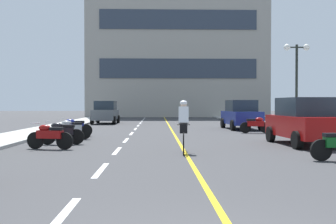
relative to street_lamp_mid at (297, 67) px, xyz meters
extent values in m
plane|color=#38383A|center=(-7.18, 2.09, -3.67)|extent=(140.00, 140.00, 0.00)
cube|color=#A8A8A3|center=(-14.38, 5.09, -3.61)|extent=(2.40, 72.00, 0.12)
cube|color=#A8A8A3|center=(0.02, 5.09, -3.61)|extent=(2.40, 72.00, 0.12)
cube|color=silver|center=(-9.18, -16.91, -3.66)|extent=(0.14, 2.20, 0.01)
cube|color=silver|center=(-9.18, -12.91, -3.66)|extent=(0.14, 2.20, 0.01)
cube|color=silver|center=(-9.18, -8.91, -3.66)|extent=(0.14, 2.20, 0.01)
cube|color=silver|center=(-9.18, -4.91, -3.66)|extent=(0.14, 2.20, 0.01)
cube|color=silver|center=(-9.18, -0.91, -3.66)|extent=(0.14, 2.20, 0.01)
cube|color=silver|center=(-9.18, 3.09, -3.66)|extent=(0.14, 2.20, 0.01)
cube|color=silver|center=(-9.18, 7.09, -3.66)|extent=(0.14, 2.20, 0.01)
cube|color=silver|center=(-9.18, 11.09, -3.66)|extent=(0.14, 2.20, 0.01)
cube|color=silver|center=(-9.18, 15.09, -3.66)|extent=(0.14, 2.20, 0.01)
cube|color=silver|center=(-9.18, 19.09, -3.66)|extent=(0.14, 2.20, 0.01)
cube|color=silver|center=(-9.18, 23.09, -3.66)|extent=(0.14, 2.20, 0.01)
cube|color=silver|center=(-9.18, 27.09, -3.66)|extent=(0.14, 2.20, 0.01)
cube|color=gold|center=(-6.93, 5.09, -3.66)|extent=(0.12, 66.00, 0.01)
cube|color=#9E998E|center=(-5.23, 30.16, 6.06)|extent=(22.35, 8.15, 19.45)
cube|color=#2D3847|center=(-5.23, 26.04, 2.17)|extent=(18.77, 0.10, 2.33)
cube|color=#2D3847|center=(-5.23, 26.04, 8.00)|extent=(18.77, 0.10, 2.33)
cylinder|color=black|center=(0.00, 0.00, -1.16)|extent=(0.14, 0.14, 4.78)
cylinder|color=black|center=(0.00, 0.00, 1.08)|extent=(1.10, 0.08, 0.08)
sphere|color=white|center=(-0.55, 0.00, 1.08)|extent=(0.36, 0.36, 0.36)
sphere|color=white|center=(0.55, 0.00, 1.08)|extent=(0.36, 0.36, 0.36)
cylinder|color=black|center=(-3.11, -5.83, -3.35)|extent=(0.25, 0.65, 0.64)
cylinder|color=black|center=(-1.41, -5.74, -3.35)|extent=(0.25, 0.65, 0.64)
cylinder|color=black|center=(-2.97, -8.62, -3.35)|extent=(0.25, 0.65, 0.64)
cube|color=maroon|center=(-2.19, -7.18, -2.95)|extent=(1.90, 4.28, 0.80)
cube|color=#1E2833|center=(-2.19, -7.18, -2.20)|extent=(1.67, 2.27, 0.70)
cylinder|color=black|center=(-3.47, 4.09, -3.35)|extent=(0.25, 0.65, 0.64)
cylinder|color=black|center=(-1.77, 4.17, -3.35)|extent=(0.25, 0.65, 0.64)
cylinder|color=black|center=(-3.34, 1.29, -3.35)|extent=(0.25, 0.65, 0.64)
cylinder|color=black|center=(-1.64, 1.37, -3.35)|extent=(0.25, 0.65, 0.64)
cube|color=navy|center=(-2.55, 2.73, -2.95)|extent=(1.89, 4.27, 0.80)
cube|color=#1E2833|center=(-2.55, 2.73, -2.20)|extent=(1.66, 2.27, 0.70)
cylinder|color=black|center=(-12.76, 11.68, -3.35)|extent=(0.23, 0.64, 0.64)
cylinder|color=black|center=(-11.06, 11.64, -3.35)|extent=(0.23, 0.64, 0.64)
cylinder|color=black|center=(-12.82, 8.88, -3.35)|extent=(0.23, 0.64, 0.64)
cylinder|color=black|center=(-11.12, 8.85, -3.35)|extent=(0.23, 0.64, 0.64)
cube|color=#4C5156|center=(-11.94, 10.26, -2.95)|extent=(1.78, 4.23, 0.80)
cube|color=#1E2833|center=(-11.94, 10.26, -2.20)|extent=(1.60, 2.23, 0.70)
cylinder|color=black|center=(-3.32, -11.53, -3.37)|extent=(0.60, 0.12, 0.60)
cube|color=black|center=(-3.02, -11.52, -2.95)|extent=(0.45, 0.26, 0.10)
cylinder|color=black|center=(-12.09, -8.25, -3.37)|extent=(0.61, 0.23, 0.60)
cylinder|color=black|center=(-11.02, -8.50, -3.37)|extent=(0.61, 0.23, 0.60)
cube|color=maroon|center=(-11.55, -8.38, -3.15)|extent=(0.94, 0.47, 0.28)
ellipsoid|color=maroon|center=(-11.75, -8.33, -2.93)|extent=(0.48, 0.33, 0.22)
cube|color=black|center=(-11.31, -8.43, -2.95)|extent=(0.48, 0.33, 0.10)
cylinder|color=silver|center=(-12.09, -8.25, -2.77)|extent=(0.16, 0.59, 0.03)
cylinder|color=black|center=(-12.06, -6.77, -3.37)|extent=(0.60, 0.12, 0.60)
cylinder|color=black|center=(-10.96, -6.74, -3.37)|extent=(0.60, 0.12, 0.60)
cube|color=black|center=(-11.51, -6.76, -3.15)|extent=(0.91, 0.30, 0.28)
ellipsoid|color=black|center=(-11.71, -6.76, -2.93)|extent=(0.45, 0.25, 0.22)
cube|color=black|center=(-11.26, -6.75, -2.95)|extent=(0.45, 0.25, 0.10)
cylinder|color=silver|center=(-12.06, -6.77, -2.77)|extent=(0.05, 0.60, 0.03)
cylinder|color=black|center=(-12.13, -4.76, -3.37)|extent=(0.61, 0.22, 0.60)
cylinder|color=black|center=(-11.05, -4.53, -3.37)|extent=(0.61, 0.22, 0.60)
cube|color=#B2B2B7|center=(-11.59, -4.64, -3.15)|extent=(0.94, 0.46, 0.28)
ellipsoid|color=#B2B2B7|center=(-11.79, -4.68, -2.93)|extent=(0.48, 0.33, 0.22)
cube|color=black|center=(-11.35, -4.59, -2.95)|extent=(0.48, 0.33, 0.10)
cylinder|color=silver|center=(-12.13, -4.76, -2.77)|extent=(0.16, 0.59, 0.03)
cylinder|color=black|center=(-12.34, -3.01, -3.37)|extent=(0.61, 0.16, 0.60)
cylinder|color=black|center=(-11.25, -2.91, -3.37)|extent=(0.61, 0.16, 0.60)
cube|color=navy|center=(-11.79, -2.96, -3.15)|extent=(0.92, 0.37, 0.28)
ellipsoid|color=navy|center=(-11.99, -2.98, -2.93)|extent=(0.46, 0.28, 0.22)
cube|color=black|center=(-11.54, -2.94, -2.95)|extent=(0.46, 0.28, 0.10)
cylinder|color=silver|center=(-12.34, -3.01, -2.77)|extent=(0.09, 0.60, 0.03)
cylinder|color=black|center=(-1.96, -0.83, -3.37)|extent=(0.60, 0.12, 0.60)
cylinder|color=black|center=(-3.06, -0.80, -3.37)|extent=(0.60, 0.12, 0.60)
cube|color=maroon|center=(-2.51, -0.81, -3.15)|extent=(0.91, 0.31, 0.28)
ellipsoid|color=maroon|center=(-2.31, -0.82, -2.93)|extent=(0.45, 0.25, 0.22)
cube|color=black|center=(-2.76, -0.81, -2.95)|extent=(0.45, 0.25, 0.10)
cylinder|color=silver|center=(-1.96, -0.83, -2.77)|extent=(0.05, 0.60, 0.03)
torus|color=black|center=(-6.95, -9.06, -3.33)|extent=(0.09, 0.72, 0.72)
torus|color=black|center=(-7.02, -10.10, -3.33)|extent=(0.09, 0.72, 0.72)
cylinder|color=black|center=(-6.99, -9.61, -3.03)|extent=(0.10, 0.95, 0.04)
cube|color=black|center=(-7.00, -9.76, -2.81)|extent=(0.11, 0.21, 0.06)
cylinder|color=black|center=(-6.96, -9.16, -2.78)|extent=(0.42, 0.06, 0.03)
cube|color=black|center=(-6.99, -9.71, -2.88)|extent=(0.26, 0.38, 0.28)
cube|color=white|center=(-6.98, -9.56, -2.48)|extent=(0.35, 0.48, 0.61)
sphere|color=beige|center=(-6.97, -9.43, -2.13)|extent=(0.20, 0.20, 0.20)
ellipsoid|color=white|center=(-6.97, -9.43, -2.06)|extent=(0.24, 0.26, 0.16)
camera|label=1|loc=(-7.86, -22.59, -2.10)|focal=43.55mm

